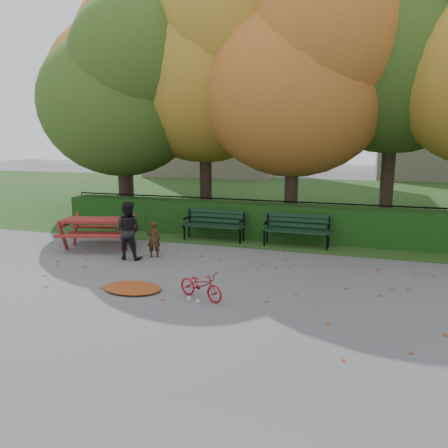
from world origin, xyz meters
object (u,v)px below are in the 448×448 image
(bicycle, at_px, (201,285))
(tree_b, at_px, (212,65))
(bench_right, at_px, (297,227))
(adult, at_px, (128,230))
(tree_d, at_px, (411,37))
(picnic_table, at_px, (98,225))
(tree_a, at_px, (125,91))
(child, at_px, (154,239))
(tree_f, at_px, (128,73))
(tree_c, at_px, (304,76))
(bench_left, at_px, (215,222))

(bicycle, bearing_deg, tree_b, 38.57)
(bench_right, distance_m, adult, 4.57)
(bench_right, bearing_deg, adult, -145.01)
(tree_d, distance_m, picnic_table, 10.93)
(tree_b, bearing_deg, tree_a, -156.95)
(child, bearing_deg, tree_f, -80.27)
(tree_d, bearing_deg, picnic_table, -145.63)
(tree_c, bearing_deg, bench_right, -83.30)
(bench_left, height_order, child, child)
(bench_right, bearing_deg, picnic_table, -160.00)
(tree_b, xyz_separation_m, picnic_table, (-1.54, -4.90, -4.78))
(child, relative_size, adult, 0.64)
(tree_a, relative_size, adult, 5.21)
(bench_right, bearing_deg, tree_b, 139.33)
(bicycle, bearing_deg, adult, 73.66)
(bicycle, bearing_deg, child, 63.10)
(adult, bearing_deg, tree_d, -143.09)
(tree_d, bearing_deg, bench_left, -145.74)
(adult, bearing_deg, picnic_table, -35.98)
(picnic_table, bearing_deg, tree_f, 97.08)
(bicycle, bearing_deg, tree_d, -4.53)
(tree_c, bearing_deg, tree_a, -176.35)
(tree_d, height_order, adult, tree_d)
(bench_right, xyz_separation_m, bicycle, (-1.05, -4.64, -0.26))
(picnic_table, height_order, child, child)
(bench_left, height_order, bench_right, same)
(tree_d, height_order, bench_left, tree_d)
(tree_a, xyz_separation_m, child, (3.07, -4.15, -4.06))
(tree_b, xyz_separation_m, bench_right, (3.54, -3.04, -4.88))
(bench_right, bearing_deg, tree_c, 96.70)
(bicycle, bearing_deg, bench_right, 7.86)
(child, height_order, adult, adult)
(tree_d, distance_m, bench_right, 7.07)
(tree_b, relative_size, adult, 6.11)
(bench_right, height_order, bicycle, bench_right)
(tree_f, bearing_deg, bicycle, -54.77)
(tree_b, height_order, adult, tree_b)
(picnic_table, xyz_separation_m, bicycle, (4.04, -2.79, -0.36))
(tree_c, bearing_deg, child, -123.05)
(tree_b, relative_size, tree_f, 0.96)
(bench_right, height_order, picnic_table, bench_right)
(tree_f, distance_m, bench_left, 9.56)
(bench_left, xyz_separation_m, picnic_table, (-2.69, -1.85, 0.10))
(tree_a, bearing_deg, tree_f, 117.98)
(tree_d, relative_size, bench_right, 5.32)
(adult, bearing_deg, tree_b, -98.38)
(picnic_table, bearing_deg, bicycle, -50.59)
(tree_b, relative_size, picnic_table, 4.00)
(tree_f, height_order, adult, tree_f)
(child, distance_m, bicycle, 3.21)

